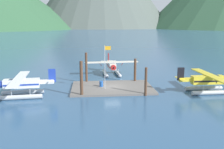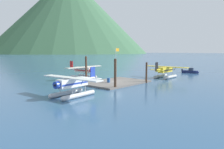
# 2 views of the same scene
# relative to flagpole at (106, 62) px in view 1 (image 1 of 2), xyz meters

# --- Properties ---
(ground_plane) EXTENTS (1200.00, 1200.00, 0.00)m
(ground_plane) POSITION_rel_flagpole_xyz_m (1.10, 1.12, -4.39)
(ground_plane) COLOR #2D5175
(dock_platform) EXTENTS (12.58, 8.66, 0.30)m
(dock_platform) POSITION_rel_flagpole_xyz_m (1.10, 1.12, -4.24)
(dock_platform) COLOR #66605B
(dock_platform) RESTS_ON ground
(piling_near_left) EXTENTS (0.43, 0.43, 5.03)m
(piling_near_left) POSITION_rel_flagpole_xyz_m (-3.54, -2.87, -1.88)
(piling_near_left) COLOR #4C3323
(piling_near_left) RESTS_ON ground
(piling_near_right) EXTENTS (0.37, 0.37, 4.07)m
(piling_near_right) POSITION_rel_flagpole_xyz_m (5.46, -3.19, -2.36)
(piling_near_right) COLOR #4C3323
(piling_near_right) RESTS_ON ground
(piling_far_left) EXTENTS (0.39, 0.39, 5.26)m
(piling_far_left) POSITION_rel_flagpole_xyz_m (-2.95, 5.16, -1.76)
(piling_far_left) COLOR #4C3323
(piling_far_left) RESTS_ON ground
(piling_far_right) EXTENTS (0.42, 0.42, 4.16)m
(piling_far_right) POSITION_rel_flagpole_xyz_m (5.40, 4.93, -2.32)
(piling_far_right) COLOR #4C3323
(piling_far_right) RESTS_ON ground
(flagpole) EXTENTS (0.95, 0.10, 6.65)m
(flagpole) POSITION_rel_flagpole_xyz_m (0.00, 0.00, 0.00)
(flagpole) COLOR silver
(flagpole) RESTS_ON dock_platform
(fuel_drum) EXTENTS (0.62, 0.62, 0.88)m
(fuel_drum) POSITION_rel_flagpole_xyz_m (-0.61, 1.39, -3.65)
(fuel_drum) COLOR #1E4C99
(fuel_drum) RESTS_ON dock_platform
(seaplane_yellow_stbd_aft) EXTENTS (7.98, 10.41, 3.84)m
(seaplane_yellow_stbd_aft) POSITION_rel_flagpole_xyz_m (14.95, -2.37, -2.82)
(seaplane_yellow_stbd_aft) COLOR #B7BABF
(seaplane_yellow_stbd_aft) RESTS_ON ground
(seaplane_cream_bow_centre) EXTENTS (10.47, 7.97, 3.84)m
(seaplane_cream_bow_centre) POSITION_rel_flagpole_xyz_m (1.87, 11.71, -2.82)
(seaplane_cream_bow_centre) COLOR #B7BABF
(seaplane_cream_bow_centre) RESTS_ON ground
(seaplane_white_port_aft) EXTENTS (7.96, 10.48, 3.84)m
(seaplane_white_port_aft) POSITION_rel_flagpole_xyz_m (-11.83, -2.23, -2.82)
(seaplane_white_port_aft) COLOR #B7BABF
(seaplane_white_port_aft) RESTS_ON ground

